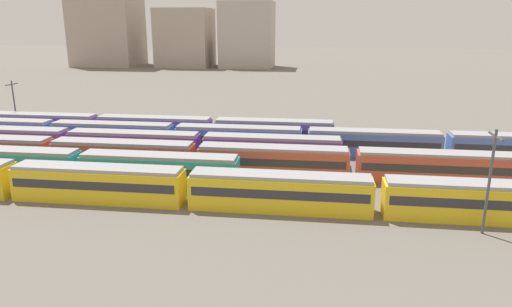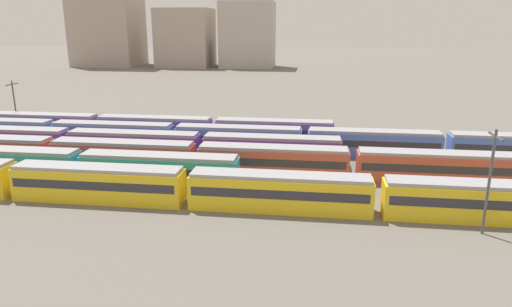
{
  "view_description": "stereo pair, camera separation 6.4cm",
  "coord_description": "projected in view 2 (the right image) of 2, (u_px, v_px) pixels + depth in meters",
  "views": [
    {
      "loc": [
        42.54,
        -43.37,
        18.03
      ],
      "look_at": [
        34.94,
        13.0,
        2.04
      ],
      "focal_mm": 32.89,
      "sensor_mm": 36.0,
      "label": 1
    },
    {
      "loc": [
        42.6,
        -43.36,
        18.03
      ],
      "look_at": [
        34.94,
        13.0,
        2.04
      ],
      "focal_mm": 32.89,
      "sensor_mm": 36.0,
      "label": 2
    }
  ],
  "objects": [
    {
      "name": "train_track_5",
      "position": [
        155.0,
        128.0,
        73.84
      ],
      "size": [
        55.8,
        3.06,
        3.75
      ],
      "color": "#6B429E",
      "rests_on": "ground_plane"
    },
    {
      "name": "train_track_4",
      "position": [
        238.0,
        139.0,
        67.03
      ],
      "size": [
        93.6,
        3.06,
        3.75
      ],
      "color": "#4C70BC",
      "rests_on": "ground_plane"
    },
    {
      "name": "ground_plane",
      "position": [
        4.0,
        159.0,
        64.17
      ],
      "size": [
        600.0,
        600.0,
        0.0
      ],
      "primitive_type": "plane",
      "color": "#666059"
    },
    {
      "name": "train_track_2",
      "position": [
        197.0,
        158.0,
        57.55
      ],
      "size": [
        74.7,
        3.06,
        3.75
      ],
      "color": "#BC4C38",
      "rests_on": "ground_plane"
    },
    {
      "name": "catenary_pole_1",
      "position": [
        15.0,
        103.0,
        79.23
      ],
      "size": [
        0.24,
        3.2,
        8.59
      ],
      "color": "#4C4C51",
      "rests_on": "ground_plane"
    },
    {
      "name": "train_track_0",
      "position": [
        187.0,
        187.0,
        47.41
      ],
      "size": [
        74.7,
        3.06,
        3.75
      ],
      "color": "yellow",
      "rests_on": "ground_plane"
    },
    {
      "name": "train_track_3",
      "position": [
        134.0,
        145.0,
        63.83
      ],
      "size": [
        55.8,
        3.06,
        3.75
      ],
      "color": "#6B429E",
      "rests_on": "ground_plane"
    },
    {
      "name": "catenary_pole_2",
      "position": [
        490.0,
        177.0,
        40.02
      ],
      "size": [
        0.24,
        3.2,
        9.44
      ],
      "color": "#4C4C51",
      "rests_on": "ground_plane"
    },
    {
      "name": "train_track_1",
      "position": [
        6.0,
        163.0,
        55.42
      ],
      "size": [
        55.8,
        3.06,
        3.75
      ],
      "color": "teal",
      "rests_on": "ground_plane"
    },
    {
      "name": "distant_building_1",
      "position": [
        186.0,
        38.0,
        194.19
      ],
      "size": [
        21.45,
        20.01,
        23.48
      ],
      "primitive_type": "cube",
      "color": "#A89989",
      "rests_on": "ground_plane"
    },
    {
      "name": "distant_building_2",
      "position": [
        248.0,
        35.0,
        190.47
      ],
      "size": [
        21.26,
        17.27,
        26.03
      ],
      "primitive_type": "cube",
      "color": "#B2A899",
      "rests_on": "ground_plane"
    },
    {
      "name": "distant_building_0",
      "position": [
        107.0,
        18.0,
        196.4
      ],
      "size": [
        26.03,
        21.99,
        39.44
      ],
      "primitive_type": "cube",
      "color": "#A89989",
      "rests_on": "ground_plane"
    }
  ]
}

